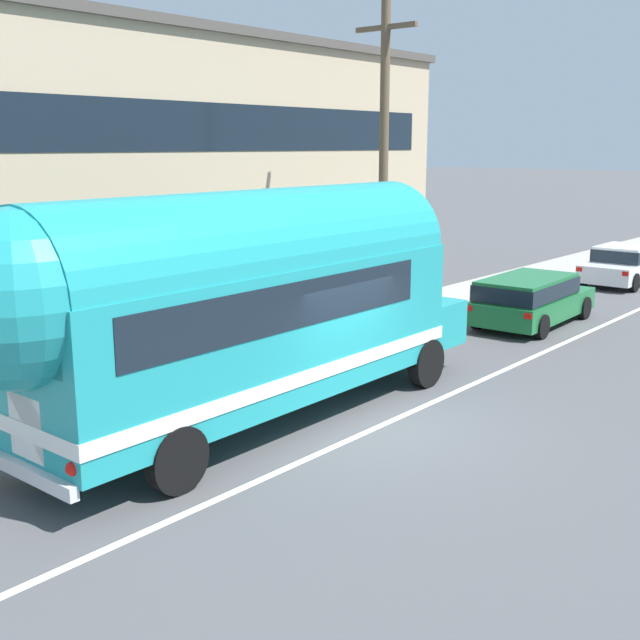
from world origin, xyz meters
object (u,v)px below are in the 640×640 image
at_px(car_lead, 530,297).
at_px(utility_pole, 384,162).
at_px(painted_bus, 235,300).
at_px(car_second, 624,263).

bearing_deg(car_lead, utility_pole, -131.39).
xyz_separation_m(painted_bus, car_second, (-0.23, 19.35, -1.57)).
bearing_deg(car_lead, painted_bus, -91.08).
bearing_deg(painted_bus, car_second, 90.67).
relative_size(utility_pole, car_lead, 1.88).
distance_m(painted_bus, car_second, 19.41).
bearing_deg(painted_bus, utility_pole, 108.17).
bearing_deg(utility_pole, car_lead, 48.61).
xyz_separation_m(utility_pole, car_second, (2.32, 11.59, -3.69)).
height_order(painted_bus, car_second, painted_bus).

